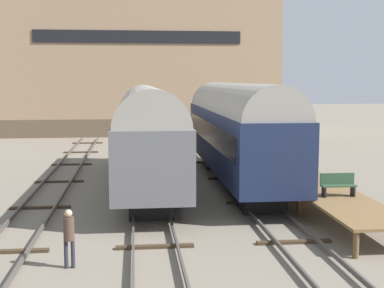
# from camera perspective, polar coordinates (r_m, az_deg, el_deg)

# --- Properties ---
(ground_plane) EXTENTS (200.00, 200.00, 0.00)m
(ground_plane) POSITION_cam_1_polar(r_m,az_deg,el_deg) (20.99, -4.29, -8.51)
(ground_plane) COLOR slate
(track_left) EXTENTS (2.60, 60.00, 0.26)m
(track_left) POSITION_cam_1_polar(r_m,az_deg,el_deg) (21.35, -17.27, -8.15)
(track_left) COLOR #4C4742
(track_left) RESTS_ON ground
(track_middle) EXTENTS (2.60, 60.00, 0.26)m
(track_middle) POSITION_cam_1_polar(r_m,az_deg,el_deg) (20.96, -4.30, -8.13)
(track_middle) COLOR #4C4742
(track_middle) RESTS_ON ground
(track_right) EXTENTS (2.60, 60.00, 0.26)m
(track_right) POSITION_cam_1_polar(r_m,az_deg,el_deg) (21.62, 8.49, -7.72)
(track_right) COLOR #4C4742
(track_right) RESTS_ON ground
(train_car_navy) EXTENTS (3.06, 17.42, 5.39)m
(train_car_navy) POSITION_cam_1_polar(r_m,az_deg,el_deg) (28.58, 4.69, 1.83)
(train_car_navy) COLOR black
(train_car_navy) RESTS_ON ground
(train_car_grey) EXTENTS (3.14, 17.66, 5.24)m
(train_car_grey) POSITION_cam_1_polar(r_m,az_deg,el_deg) (27.66, -4.85, 1.45)
(train_car_grey) COLOR black
(train_car_grey) RESTS_ON ground
(station_platform) EXTENTS (2.50, 12.01, 0.96)m
(station_platform) POSITION_cam_1_polar(r_m,az_deg,el_deg) (23.31, 13.93, -4.94)
(station_platform) COLOR brown
(station_platform) RESTS_ON ground
(bench) EXTENTS (1.40, 0.40, 0.91)m
(bench) POSITION_cam_1_polar(r_m,az_deg,el_deg) (22.06, 15.30, -4.14)
(bench) COLOR #2D4C33
(bench) RESTS_ON station_platform
(person_worker) EXTENTS (0.32, 0.32, 1.78)m
(person_worker) POSITION_cam_1_polar(r_m,az_deg,el_deg) (16.36, -12.99, -9.22)
(person_worker) COLOR #282833
(person_worker) RESTS_ON ground
(warehouse_building) EXTENTS (28.31, 10.53, 17.55)m
(warehouse_building) POSITION_cam_1_polar(r_m,az_deg,el_deg) (57.55, -5.78, 10.03)
(warehouse_building) COLOR brown
(warehouse_building) RESTS_ON ground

